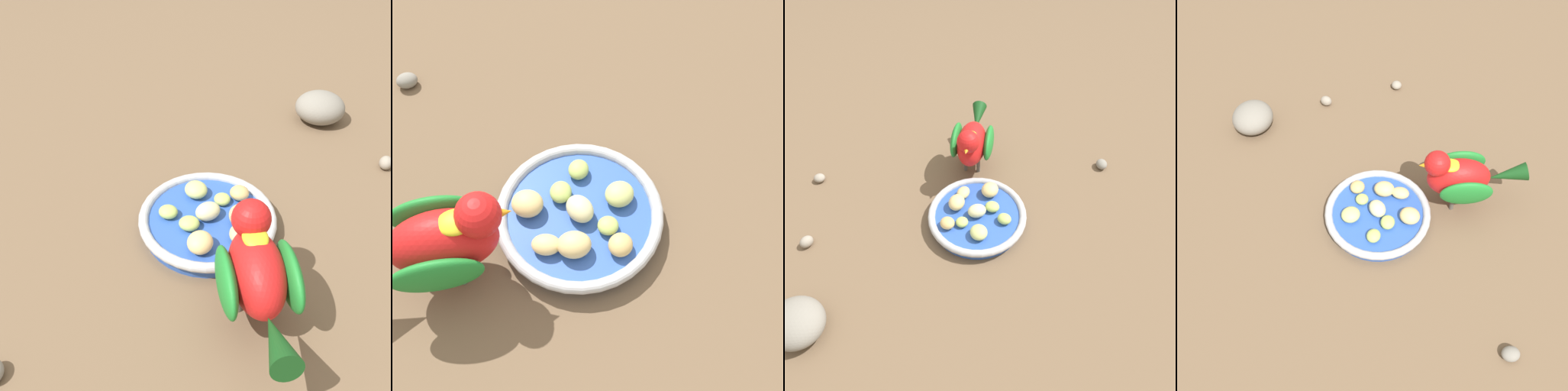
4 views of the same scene
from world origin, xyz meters
The scene contains 13 objects.
ground_plane centered at (0.00, 0.00, 0.00)m, with size 4.00×4.00×0.00m, color brown.
feeding_bowl centered at (-0.03, 0.00, 0.02)m, with size 0.20×0.20×0.03m.
apple_piece_0 centered at (-0.04, -0.06, 0.03)m, with size 0.03×0.03×0.02m, color #E5C67F.
apple_piece_1 centered at (-0.02, 0.00, 0.03)m, with size 0.04×0.03×0.02m, color beige.
apple_piece_2 centered at (-0.05, 0.02, 0.03)m, with size 0.03×0.03×0.02m, color #B2CC66.
apple_piece_3 centered at (0.03, -0.03, 0.03)m, with size 0.03×0.03×0.02m, color tan.
apple_piece_4 centered at (-0.01, -0.05, 0.04)m, with size 0.04×0.03×0.03m, color #E5C67F.
apple_piece_5 centered at (0.01, 0.04, 0.03)m, with size 0.04×0.03×0.02m, color #C6D17A.
apple_piece_6 centered at (-0.08, -0.01, 0.04)m, with size 0.04×0.04×0.03m, color #E5C67F.
apple_piece_7 centered at (-0.05, 0.05, 0.03)m, with size 0.03×0.03×0.02m, color #B2CC66.
apple_piece_8 centered at (0.01, -0.01, 0.03)m, with size 0.02×0.02×0.02m, color #B2CC66.
parrot centered at (-0.14, -0.11, 0.08)m, with size 0.19×0.14×0.14m.
pebble_2 centered at (-0.33, 0.12, 0.01)m, with size 0.03×0.02×0.02m, color gray.
Camera 2 is at (0.09, -0.28, 0.57)m, focal length 48.21 mm.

